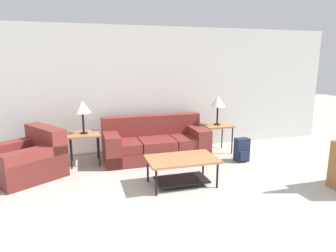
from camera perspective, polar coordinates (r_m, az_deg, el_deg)
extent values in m
cube|color=silver|center=(6.41, -2.95, 6.91)|extent=(8.43, 0.06, 2.60)
cube|color=maroon|center=(5.98, -2.33, -5.14)|extent=(2.03, 0.92, 0.22)
cube|color=maroon|center=(5.78, -8.79, -3.74)|extent=(0.66, 0.82, 0.20)
cube|color=maroon|center=(5.90, -2.30, -3.25)|extent=(0.66, 0.82, 0.20)
cube|color=maroon|center=(6.10, 3.84, -2.75)|extent=(0.66, 0.82, 0.20)
cube|color=maroon|center=(6.15, -3.13, 0.27)|extent=(2.02, 0.27, 0.40)
cube|color=maroon|center=(5.78, -10.75, -4.11)|extent=(0.29, 0.91, 0.58)
cube|color=maroon|center=(6.20, 5.48, -2.82)|extent=(0.29, 0.91, 0.58)
cube|color=maroon|center=(5.55, -25.41, -6.82)|extent=(1.38, 1.37, 0.40)
cube|color=maroon|center=(5.59, -22.31, -2.12)|extent=(0.75, 0.96, 0.40)
cube|color=maroon|center=(5.84, -26.94, -5.21)|extent=(0.99, 0.76, 0.56)
cube|color=maroon|center=(5.21, -23.86, -6.96)|extent=(0.99, 0.76, 0.56)
cube|color=#A87042|center=(4.65, 2.64, -6.30)|extent=(1.08, 0.67, 0.04)
cylinder|color=black|center=(4.36, -2.26, -10.71)|extent=(0.03, 0.03, 0.40)
cylinder|color=black|center=(4.67, 9.37, -9.27)|extent=(0.03, 0.03, 0.40)
cylinder|color=black|center=(4.85, -3.87, -8.26)|extent=(0.03, 0.03, 0.40)
cylinder|color=black|center=(5.13, 6.71, -7.15)|extent=(0.03, 0.03, 0.40)
cube|color=black|center=(4.77, 2.60, -10.17)|extent=(0.81, 0.47, 0.02)
cube|color=#A87042|center=(5.77, -15.72, -1.50)|extent=(0.57, 0.54, 0.03)
cylinder|color=black|center=(5.63, -18.01, -5.10)|extent=(0.03, 0.03, 0.56)
cylinder|color=black|center=(5.63, -12.98, -4.79)|extent=(0.03, 0.03, 0.56)
cylinder|color=black|center=(6.07, -17.93, -3.83)|extent=(0.03, 0.03, 0.56)
cylinder|color=black|center=(6.07, -13.28, -3.54)|extent=(0.03, 0.03, 0.56)
cube|color=#A87042|center=(6.39, 9.31, 0.13)|extent=(0.57, 0.54, 0.03)
cylinder|color=black|center=(6.15, 8.07, -3.12)|extent=(0.03, 0.03, 0.56)
cylinder|color=black|center=(6.37, 12.11, -2.74)|extent=(0.03, 0.03, 0.56)
cylinder|color=black|center=(6.56, 6.41, -2.10)|extent=(0.03, 0.03, 0.56)
cylinder|color=black|center=(6.76, 10.27, -1.78)|extent=(0.03, 0.03, 0.56)
cylinder|color=black|center=(5.76, -15.73, -1.27)|extent=(0.14, 0.14, 0.02)
cylinder|color=black|center=(5.72, -15.85, 0.61)|extent=(0.04, 0.04, 0.37)
cone|color=white|center=(5.67, -16.02, 3.51)|extent=(0.32, 0.32, 0.22)
cylinder|color=black|center=(6.38, 9.32, 0.34)|extent=(0.14, 0.14, 0.02)
cylinder|color=black|center=(6.35, 9.38, 2.04)|extent=(0.04, 0.04, 0.37)
cone|color=white|center=(6.30, 9.47, 4.67)|extent=(0.32, 0.32, 0.22)
cube|color=#1E2847|center=(5.96, 13.87, -4.40)|extent=(0.26, 0.18, 0.45)
cube|color=#1E2847|center=(5.90, 14.35, -5.53)|extent=(0.20, 0.05, 0.18)
cylinder|color=#1E2847|center=(6.01, 12.77, -3.98)|extent=(0.02, 0.02, 0.34)
cylinder|color=#1E2847|center=(6.08, 13.95, -3.85)|extent=(0.02, 0.02, 0.34)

